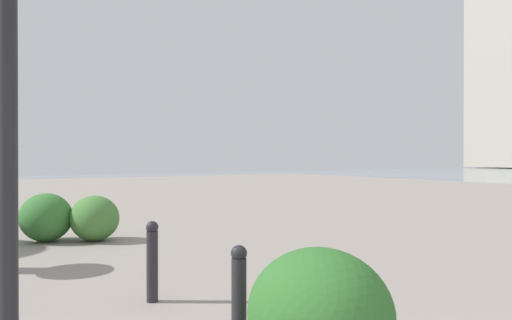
# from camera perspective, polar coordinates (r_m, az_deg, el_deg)

# --- Properties ---
(bollard_near) EXTENTS (0.13, 0.13, 0.83)m
(bollard_near) POSITION_cam_1_polar(r_m,az_deg,el_deg) (4.31, -1.86, -14.36)
(bollard_near) COLOR #232328
(bollard_near) RESTS_ON ground
(bollard_mid) EXTENTS (0.13, 0.13, 0.85)m
(bollard_mid) POSITION_cam_1_polar(r_m,az_deg,el_deg) (5.74, -11.14, -10.52)
(bollard_mid) COLOR #232328
(bollard_mid) RESTS_ON ground
(shrub_low) EXTENTS (1.02, 0.92, 0.86)m
(shrub_low) POSITION_cam_1_polar(r_m,az_deg,el_deg) (10.20, -21.75, -5.78)
(shrub_low) COLOR #387533
(shrub_low) RESTS_ON ground
(shrub_round) EXTENTS (1.07, 0.96, 0.91)m
(shrub_round) POSITION_cam_1_polar(r_m,az_deg,el_deg) (3.77, 6.88, -16.22)
(shrub_round) COLOR #2D6628
(shrub_round) RESTS_ON ground
(shrub_wide) EXTENTS (0.96, 0.87, 0.82)m
(shrub_wide) POSITION_cam_1_polar(r_m,az_deg,el_deg) (9.99, -17.05, -6.03)
(shrub_wide) COLOR #477F38
(shrub_wide) RESTS_ON ground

